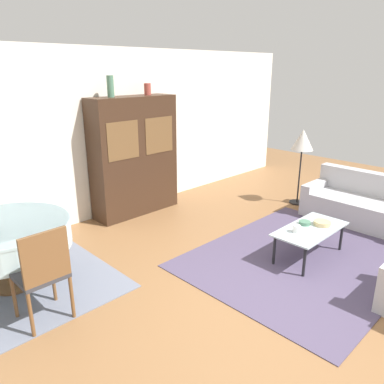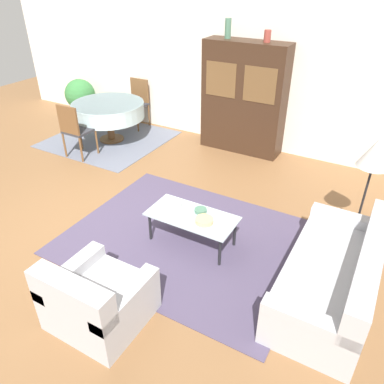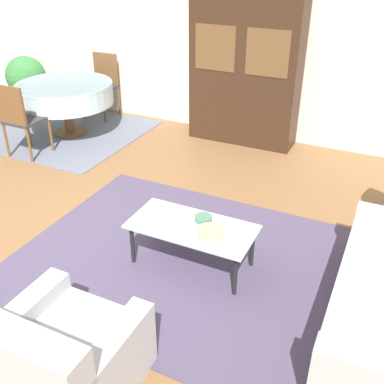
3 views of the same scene
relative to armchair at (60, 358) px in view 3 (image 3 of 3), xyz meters
name	(u,v)px [view 3 (image 3 of 3)]	position (x,y,z in m)	size (l,w,h in m)	color
ground_plane	(42,249)	(-1.19, 1.10, -0.28)	(14.00, 14.00, 0.00)	brown
wall_back	(203,36)	(-1.19, 4.73, 1.07)	(10.00, 0.06, 2.70)	silver
area_rug	(185,259)	(0.10, 1.54, -0.28)	(2.97, 2.36, 0.01)	#4C425B
dining_rug	(67,132)	(-2.91, 3.54, -0.28)	(2.19, 2.09, 0.01)	slate
armchair	(60,358)	(0.00, 0.00, 0.00)	(0.85, 0.82, 0.75)	#B2B2B7
coffee_table	(192,230)	(0.19, 1.52, 0.09)	(1.10, 0.54, 0.41)	black
display_cabinet	(245,73)	(-0.42, 4.45, 0.70)	(1.49, 0.47, 1.96)	#382316
dining_table	(65,94)	(-2.84, 3.55, 0.34)	(1.38, 1.38, 0.76)	brown
dining_chair_near	(20,116)	(-2.84, 2.64, 0.29)	(0.44, 0.44, 0.99)	brown
dining_chair_far	(103,81)	(-2.84, 4.46, 0.29)	(0.44, 0.44, 0.99)	brown
cup	(171,211)	(-0.05, 1.58, 0.18)	(0.10, 0.10, 0.09)	white
bowl	(211,232)	(0.38, 1.46, 0.16)	(0.22, 0.22, 0.06)	tan
bowl_small	(204,218)	(0.24, 1.64, 0.16)	(0.15, 0.15, 0.05)	#4C7A60
potted_plant	(26,78)	(-4.27, 4.25, 0.22)	(0.67, 0.67, 0.87)	#4C4C51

